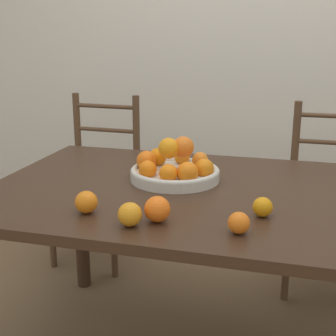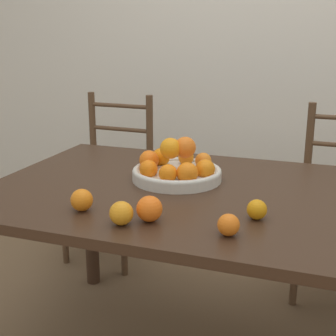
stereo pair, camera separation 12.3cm
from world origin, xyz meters
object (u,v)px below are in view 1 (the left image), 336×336
Objects in this scene: orange_loose_0 at (157,209)px; chair_left at (98,182)px; orange_loose_2 at (263,207)px; orange_loose_1 at (130,214)px; chair_right at (330,202)px; orange_loose_4 at (239,223)px; orange_loose_3 at (86,202)px; fruit_bowl at (175,168)px.

chair_left reaches higher than orange_loose_0.
orange_loose_1 is at bearing -154.53° from orange_loose_2.
chair_right is at bearing 60.75° from orange_loose_1.
orange_loose_1 is 0.41m from orange_loose_2.
chair_left is (-0.69, 1.12, -0.32)m from orange_loose_0.
orange_loose_4 is (0.25, -0.02, -0.01)m from orange_loose_0.
orange_loose_1 is at bearing -20.26° from orange_loose_3.
chair_right is at bearing 62.31° from orange_loose_0.
orange_loose_4 is 0.07× the size of chair_right.
chair_right is at bearing 74.11° from orange_loose_2.
orange_loose_2 is 0.07× the size of chair_right.
chair_left is (-0.45, 1.11, -0.31)m from orange_loose_3.
chair_left reaches higher than orange_loose_1.
orange_loose_4 is (0.32, 0.03, -0.00)m from orange_loose_1.
orange_loose_2 is at bearing -39.35° from fruit_bowl.
chair_right reaches higher than orange_loose_0.
chair_right reaches higher than fruit_bowl.
orange_loose_3 is at bearing 177.72° from orange_loose_0.
fruit_bowl reaches higher than orange_loose_1.
chair_right is at bearing 53.38° from orange_loose_3.
chair_right is (0.82, 1.11, -0.31)m from orange_loose_3.
fruit_bowl is 0.36× the size of chair_right.
orange_loose_3 is at bearing -126.52° from chair_right.
orange_loose_4 is at bearing -48.28° from chair_left.
orange_loose_4 is at bearing -106.43° from chair_right.
orange_loose_3 is 0.08× the size of chair_left.
chair_left is (-0.94, 1.14, -0.31)m from orange_loose_4.
orange_loose_1 is at bearing -142.58° from orange_loose_0.
chair_right is (0.28, 0.99, -0.31)m from orange_loose_2.
orange_loose_2 is (0.37, 0.18, -0.00)m from orange_loose_1.
orange_loose_0 is at bearing -117.60° from chair_right.
orange_loose_0 reaches higher than orange_loose_4.
chair_left and chair_right have the same top height.
orange_loose_3 is 0.08× the size of chair_right.
orange_loose_1 is 0.08× the size of chair_left.
orange_loose_4 is at bearing -110.68° from orange_loose_2.
chair_right is (0.65, 1.17, -0.32)m from orange_loose_1.
orange_loose_0 is 0.25m from orange_loose_4.
orange_loose_0 is 0.08× the size of chair_right.
orange_loose_0 is 1.28× the size of orange_loose_2.
chair_left is at bearing -179.90° from chair_right.
orange_loose_3 is at bearing 159.74° from orange_loose_1.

